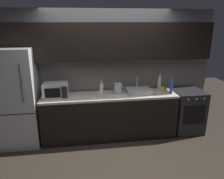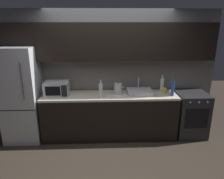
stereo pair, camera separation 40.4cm
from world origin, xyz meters
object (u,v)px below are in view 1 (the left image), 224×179
at_px(oven_range, 187,111).
at_px(wine_bottle_blue, 171,87).
at_px(refrigerator, 18,98).
at_px(kettle, 118,89).
at_px(wine_bottle_white, 159,83).
at_px(mug_yellow, 163,89).
at_px(wine_bottle_clear, 102,91).
at_px(microwave, 56,90).

xyz_separation_m(oven_range, wine_bottle_blue, (-0.45, -0.12, 0.59)).
height_order(refrigerator, kettle, refrigerator).
xyz_separation_m(refrigerator, wine_bottle_white, (2.78, 0.22, 0.11)).
xyz_separation_m(wine_bottle_white, mug_yellow, (0.01, -0.17, -0.08)).
relative_size(kettle, wine_bottle_blue, 0.70).
xyz_separation_m(wine_bottle_clear, wine_bottle_white, (1.25, 0.35, -0.00)).
xyz_separation_m(refrigerator, wine_bottle_clear, (1.52, -0.13, 0.12)).
distance_m(oven_range, mug_yellow, 0.75).
relative_size(microwave, kettle, 1.89).
bearing_deg(refrigerator, mug_yellow, 1.03).
bearing_deg(microwave, wine_bottle_clear, -10.24).
distance_m(wine_bottle_blue, wine_bottle_white, 0.35).
bearing_deg(wine_bottle_blue, microwave, 176.45).
bearing_deg(wine_bottle_blue, mug_yellow, 121.01).
bearing_deg(kettle, refrigerator, -179.72).
distance_m(microwave, wine_bottle_clear, 0.86).
bearing_deg(refrigerator, wine_bottle_clear, -5.03).
bearing_deg(refrigerator, wine_bottle_blue, -2.35).
relative_size(refrigerator, kettle, 7.54).
xyz_separation_m(microwave, wine_bottle_blue, (2.21, -0.14, 0.01)).
height_order(wine_bottle_clear, wine_bottle_white, wine_bottle_clear).
bearing_deg(refrigerator, wine_bottle_white, 4.45).
bearing_deg(wine_bottle_white, wine_bottle_clear, -164.38).
bearing_deg(wine_bottle_clear, microwave, 169.76).
height_order(wine_bottle_clear, mug_yellow, wine_bottle_clear).
bearing_deg(refrigerator, microwave, 1.55).
xyz_separation_m(kettle, mug_yellow, (0.93, 0.04, -0.06)).
relative_size(microwave, wine_bottle_blue, 1.32).
bearing_deg(oven_range, wine_bottle_clear, -175.83).
bearing_deg(mug_yellow, refrigerator, -178.97).
distance_m(refrigerator, microwave, 0.69).
xyz_separation_m(oven_range, wine_bottle_white, (-0.57, 0.22, 0.58)).
relative_size(wine_bottle_white, mug_yellow, 3.23).
height_order(refrigerator, oven_range, refrigerator).
distance_m(microwave, mug_yellow, 2.11).
xyz_separation_m(refrigerator, mug_yellow, (2.79, 0.05, 0.03)).
xyz_separation_m(oven_range, kettle, (-1.49, 0.01, 0.56)).
xyz_separation_m(oven_range, mug_yellow, (-0.56, 0.05, 0.50)).
xyz_separation_m(wine_bottle_blue, mug_yellow, (-0.10, 0.17, -0.09)).
bearing_deg(microwave, wine_bottle_blue, -3.55).
bearing_deg(refrigerator, oven_range, -0.02).
distance_m(wine_bottle_blue, wine_bottle_clear, 1.37).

